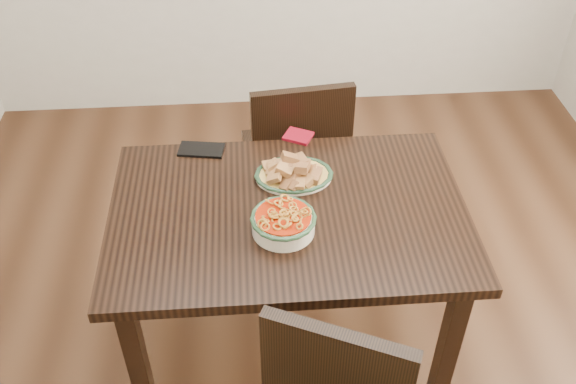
{
  "coord_description": "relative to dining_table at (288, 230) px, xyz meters",
  "views": [
    {
      "loc": [
        -0.24,
        -1.74,
        2.2
      ],
      "look_at": [
        -0.12,
        -0.11,
        0.81
      ],
      "focal_mm": 40.0,
      "sensor_mm": 36.0,
      "label": 1
    }
  ],
  "objects": [
    {
      "name": "dining_table",
      "position": [
        0.0,
        0.0,
        0.0
      ],
      "size": [
        1.21,
        0.81,
        0.75
      ],
      "color": "black",
      "rests_on": "ground"
    },
    {
      "name": "floor",
      "position": [
        0.12,
        0.13,
        -0.65
      ],
      "size": [
        3.5,
        3.5,
        0.0
      ],
      "primitive_type": "plane",
      "color": "#341E10",
      "rests_on": "ground"
    },
    {
      "name": "chair_far",
      "position": [
        0.09,
        0.64,
        -0.15
      ],
      "size": [
        0.46,
        0.46,
        0.89
      ],
      "rotation": [
        0.0,
        0.0,
        3.25
      ],
      "color": "black",
      "rests_on": "ground"
    },
    {
      "name": "napkin",
      "position": [
        0.07,
        0.41,
        0.1
      ],
      "size": [
        0.13,
        0.12,
        0.01
      ],
      "primitive_type": "cube",
      "rotation": [
        0.0,
        0.0,
        -0.47
      ],
      "color": "maroon",
      "rests_on": "dining_table"
    },
    {
      "name": "smartphone",
      "position": [
        -0.3,
        0.36,
        0.1
      ],
      "size": [
        0.18,
        0.12,
        0.01
      ],
      "primitive_type": "cube",
      "rotation": [
        0.0,
        0.0,
        -0.16
      ],
      "color": "black",
      "rests_on": "dining_table"
    },
    {
      "name": "fish_plate",
      "position": [
        0.03,
        0.17,
        0.14
      ],
      "size": [
        0.27,
        0.21,
        0.11
      ],
      "color": "#EDE1C8",
      "rests_on": "dining_table"
    },
    {
      "name": "noodle_bowl",
      "position": [
        -0.02,
        -0.1,
        0.14
      ],
      "size": [
        0.21,
        0.21,
        0.08
      ],
      "color": "#EDE3C8",
      "rests_on": "dining_table"
    }
  ]
}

